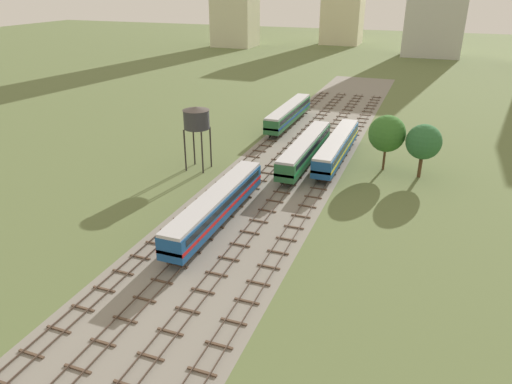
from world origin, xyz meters
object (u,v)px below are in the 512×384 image
water_tower (196,118)px  passenger_coach_centre_mid (337,146)px  passenger_coach_far_left_midfar (289,113)px  passenger_coach_left_nearest (217,204)px  passenger_coach_centre_left_near (305,148)px

water_tower → passenger_coach_centre_mid: bearing=28.6°
passenger_coach_centre_mid → passenger_coach_far_left_midfar: 21.67m
passenger_coach_left_nearest → passenger_coach_far_left_midfar: same height
passenger_coach_centre_left_near → passenger_coach_centre_mid: size_ratio=1.00×
passenger_coach_far_left_midfar → passenger_coach_centre_mid: bearing=-52.5°
passenger_coach_centre_left_near → passenger_coach_left_nearest: bearing=-100.8°
passenger_coach_far_left_midfar → passenger_coach_left_nearest: bearing=-84.2°
passenger_coach_left_nearest → passenger_coach_centre_mid: size_ratio=1.00×
passenger_coach_left_nearest → water_tower: 19.43m
passenger_coach_centre_left_near → passenger_coach_far_left_midfar: (-8.79, 20.09, 0.00)m
passenger_coach_left_nearest → passenger_coach_centre_mid: same height
passenger_coach_centre_mid → passenger_coach_far_left_midfar: size_ratio=1.00×
passenger_coach_left_nearest → passenger_coach_centre_mid: (8.79, 26.02, 0.00)m
passenger_coach_far_left_midfar → water_tower: size_ratio=2.27×
passenger_coach_centre_mid → passenger_coach_left_nearest: bearing=-108.7°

